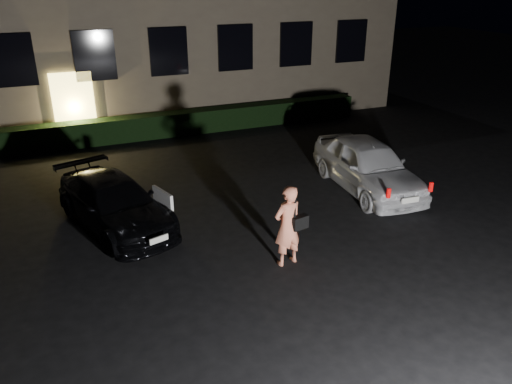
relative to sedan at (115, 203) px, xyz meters
name	(u,v)px	position (x,y,z in m)	size (l,w,h in m)	color
ground	(310,275)	(3.25, -3.75, -0.59)	(80.00, 80.00, 0.00)	black
hedge	(176,123)	(3.25, 6.75, -0.16)	(15.00, 0.70, 0.85)	black
sedan	(115,203)	(0.00, 0.00, 0.00)	(2.73, 4.36, 1.18)	black
hatch	(368,165)	(6.82, -0.47, 0.13)	(2.02, 4.33, 1.43)	silver
man	(288,226)	(3.02, -3.15, 0.30)	(0.78, 0.54, 1.76)	#DD795A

